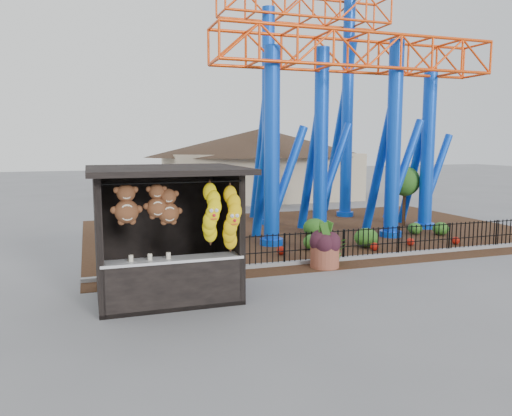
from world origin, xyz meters
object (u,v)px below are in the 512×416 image
object	(u,v)px
roller_coaster	(336,75)
terracotta_planter	(325,257)
potted_plant	(334,251)
prize_booth	(168,235)

from	to	relation	value
roller_coaster	terracotta_planter	bearing A→B (deg)	-119.37
terracotta_planter	potted_plant	distance (m)	0.51
roller_coaster	terracotta_planter	xyz separation A→B (m)	(-3.27, -5.80, -6.12)
terracotta_planter	roller_coaster	bearing A→B (deg)	60.63
prize_booth	terracotta_planter	size ratio (longest dim) A/B	4.10
roller_coaster	terracotta_planter	world-z (taller)	roller_coaster
prize_booth	terracotta_planter	world-z (taller)	prize_booth
prize_booth	potted_plant	size ratio (longest dim) A/B	4.17
prize_booth	roller_coaster	world-z (taller)	roller_coaster
prize_booth	roller_coaster	bearing A→B (deg)	42.17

